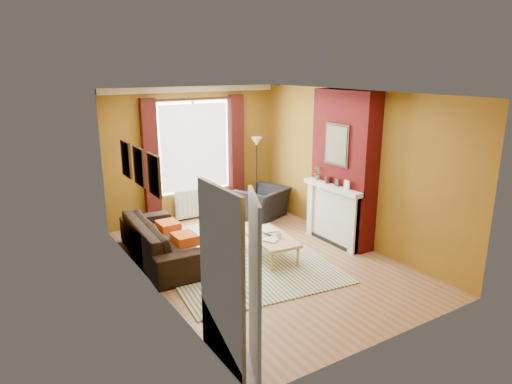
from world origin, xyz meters
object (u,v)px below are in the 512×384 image
armchair (263,203)px  floor_lamp (257,153)px  wicker_stool (227,208)px  sofa (163,240)px  coffee_table (270,239)px

armchair → floor_lamp: size_ratio=0.60×
floor_lamp → wicker_stool: bearing=180.0°
sofa → coffee_table: sofa is taller
sofa → coffee_table: 1.83m
armchair → sofa: bearing=-2.2°
armchair → floor_lamp: bearing=-128.7°
sofa → coffee_table: (1.56, -0.94, 0.01)m
coffee_table → wicker_stool: (0.45, 2.37, -0.15)m
floor_lamp → coffee_table: bearing=-117.2°
wicker_stool → armchair: bearing=-37.8°
sofa → floor_lamp: (2.78, 1.42, 0.99)m
sofa → floor_lamp: size_ratio=1.39×
sofa → wicker_stool: sofa is taller
armchair → floor_lamp: 1.12m
wicker_stool → floor_lamp: 1.36m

